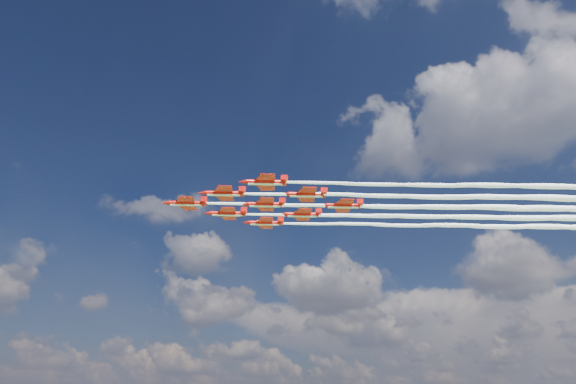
% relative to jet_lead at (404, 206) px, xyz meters
% --- Properties ---
extents(jet_lead, '(91.93, 70.13, 2.72)m').
position_rel_jet_lead_xyz_m(jet_lead, '(0.00, 0.00, 0.00)').
color(jet_lead, red).
extents(jet_row2_port, '(91.93, 70.13, 2.72)m').
position_rel_jet_lead_xyz_m(jet_row2_port, '(11.78, 0.26, 0.00)').
color(jet_row2_port, red).
extents(jet_row2_starb, '(91.93, 70.13, 2.72)m').
position_rel_jet_lead_xyz_m(jet_row2_starb, '(3.49, 11.25, 0.00)').
color(jet_row2_starb, red).
extents(jet_row3_port, '(91.93, 70.13, 2.72)m').
position_rel_jet_lead_xyz_m(jet_row3_port, '(23.55, 0.52, 0.00)').
color(jet_row3_port, red).
extents(jet_row3_centre, '(91.93, 70.13, 2.72)m').
position_rel_jet_lead_xyz_m(jet_row3_centre, '(15.26, 11.51, 0.00)').
color(jet_row3_centre, red).
extents(jet_row3_starb, '(91.93, 70.13, 2.72)m').
position_rel_jet_lead_xyz_m(jet_row3_starb, '(6.97, 22.50, 0.00)').
color(jet_row3_starb, red).
extents(jet_row4_port, '(91.93, 70.13, 2.72)m').
position_rel_jet_lead_xyz_m(jet_row4_port, '(27.04, 11.78, 0.00)').
color(jet_row4_port, red).
extents(jet_row4_starb, '(91.93, 70.13, 2.72)m').
position_rel_jet_lead_xyz_m(jet_row4_starb, '(18.75, 22.77, 0.00)').
color(jet_row4_starb, red).
extents(jet_tail, '(91.93, 70.13, 2.72)m').
position_rel_jet_lead_xyz_m(jet_tail, '(30.53, 23.03, 0.00)').
color(jet_tail, red).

